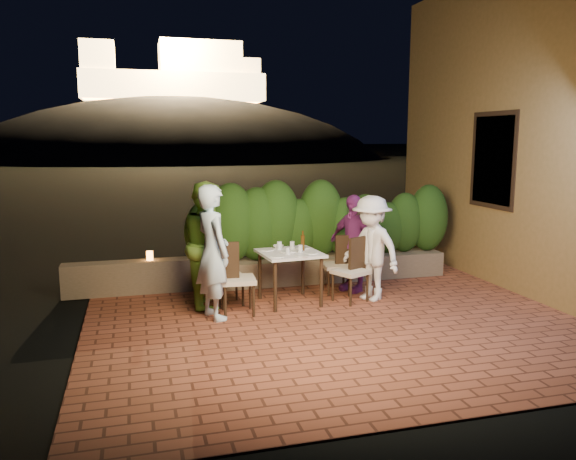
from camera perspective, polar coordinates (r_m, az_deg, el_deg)
name	(u,v)px	position (r m, az deg, el deg)	size (l,w,h in m)	color
ground	(366,326)	(7.35, 7.95, -9.60)	(400.00, 400.00, 0.00)	black
terrace_floor	(352,318)	(7.81, 6.48, -8.85)	(7.00, 6.00, 0.15)	brown
building_wall	(518,129)	(10.53, 22.31, 9.45)	(1.60, 5.00, 5.00)	olive
window_pane	(495,160)	(9.67, 20.25, 6.67)	(0.08, 1.00, 1.40)	black
window_frame	(494,160)	(9.67, 20.20, 6.67)	(0.06, 1.15, 1.55)	black
planter	(323,268)	(9.42, 3.58, -3.89)	(4.20, 0.55, 0.40)	#716148
hedge	(323,224)	(9.28, 3.63, 0.62)	(4.00, 0.70, 1.10)	#204211
parapet	(138,277)	(8.93, -15.02, -4.62)	(2.20, 0.30, 0.50)	#716148
hill	(177,193)	(66.85, -11.19, 3.72)	(52.00, 40.00, 22.00)	black
fortress	(173,65)	(67.04, -11.59, 16.14)	(26.00, 8.00, 8.00)	#FFCC7A
dining_table	(290,277)	(8.08, 0.19, -4.84)	(0.83, 0.83, 0.75)	white
plate_nw	(277,256)	(7.67, -1.14, -2.69)	(0.20, 0.20, 0.01)	white
plate_sw	(266,250)	(8.13, -2.23, -2.00)	(0.23, 0.23, 0.01)	white
plate_ne	(311,253)	(7.90, 2.34, -2.34)	(0.20, 0.20, 0.01)	white
plate_se	(303,248)	(8.27, 1.56, -1.81)	(0.20, 0.20, 0.01)	white
plate_centre	(288,251)	(8.00, -0.02, -2.19)	(0.22, 0.22, 0.01)	white
plate_front	(303,256)	(7.72, 1.51, -2.61)	(0.21, 0.21, 0.01)	white
glass_nw	(288,251)	(7.82, -0.04, -2.13)	(0.06, 0.06, 0.10)	silver
glass_sw	(279,245)	(8.16, -0.88, -1.58)	(0.07, 0.07, 0.12)	silver
glass_ne	(300,249)	(7.96, 1.26, -1.90)	(0.06, 0.06, 0.11)	silver
glass_se	(292,245)	(8.19, 0.42, -1.55)	(0.07, 0.07, 0.11)	silver
beer_bottle	(303,241)	(8.07, 1.50, -1.08)	(0.06, 0.06, 0.29)	#44270B
bowl	(278,247)	(8.28, -0.98, -1.69)	(0.16, 0.16, 0.04)	white
chair_left_front	(238,278)	(7.59, -5.12, -4.88)	(0.46, 0.46, 0.99)	black
chair_left_back	(228,274)	(8.04, -6.09, -4.52)	(0.40, 0.40, 0.87)	black
chair_right_front	(350,270)	(8.18, 6.36, -4.07)	(0.43, 0.43, 0.93)	black
chair_right_back	(336,264)	(8.62, 4.95, -3.48)	(0.41, 0.41, 0.89)	black
diner_blue	(213,252)	(7.37, -7.64, -2.23)	(0.65, 0.42, 1.77)	#C5ECFE
diner_green	(208,244)	(7.95, -8.11, -1.43)	(0.86, 0.67, 1.77)	#89CE40
diner_white	(371,248)	(8.25, 8.45, -1.85)	(0.99, 0.57, 1.54)	white
diner_purple	(353,243)	(8.70, 6.61, -1.32)	(0.88, 0.37, 1.51)	#7F2A77
parapet_lamp	(150,256)	(8.86, -13.87, -2.56)	(0.10, 0.10, 0.14)	orange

